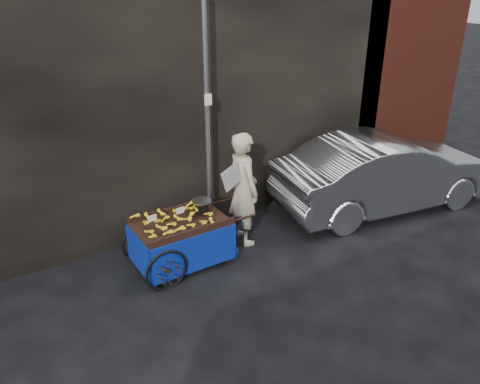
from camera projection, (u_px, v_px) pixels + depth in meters
ground at (233, 273)px, 7.21m from camera, size 80.00×80.00×0.00m
building_wall at (177, 78)px, 8.35m from camera, size 13.50×2.00×5.00m
street_pole at (207, 123)px, 7.51m from camera, size 0.12×0.10×4.00m
banana_cart at (178, 228)px, 7.16m from camera, size 1.99×1.02×1.07m
vendor at (244, 189)px, 7.70m from camera, size 0.76×0.73×1.94m
plastic_bag at (229, 252)px, 7.49m from camera, size 0.31×0.25×0.28m
parked_car at (385, 172)px, 8.99m from camera, size 4.56×2.16×1.44m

